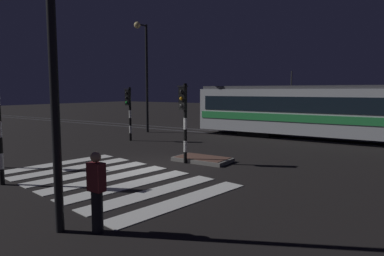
{
  "coord_description": "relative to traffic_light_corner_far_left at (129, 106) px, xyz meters",
  "views": [
    {
      "loc": [
        8.64,
        -9.95,
        2.96
      ],
      "look_at": [
        0.7,
        2.09,
        1.4
      ],
      "focal_mm": 32.47,
      "sensor_mm": 36.0,
      "label": 1
    }
  ],
  "objects": [
    {
      "name": "ground_plane",
      "position": [
        5.62,
        -4.96,
        -2.08
      ],
      "size": [
        120.0,
        120.0,
        0.0
      ],
      "primitive_type": "plane",
      "color": "black"
    },
    {
      "name": "rail_near",
      "position": [
        5.62,
        5.77,
        -2.06
      ],
      "size": [
        80.0,
        0.12,
        0.03
      ],
      "primitive_type": "cube",
      "color": "#59595E",
      "rests_on": "ground"
    },
    {
      "name": "rail_far",
      "position": [
        5.62,
        7.21,
        -2.06
      ],
      "size": [
        80.0,
        0.12,
        0.03
      ],
      "primitive_type": "cube",
      "color": "#59595E",
      "rests_on": "ground"
    },
    {
      "name": "crosswalk_zebra",
      "position": [
        5.62,
        -6.93,
        -2.07
      ],
      "size": [
        8.37,
        5.94,
        0.02
      ],
      "color": "silver",
      "rests_on": "ground"
    },
    {
      "name": "traffic_island",
      "position": [
        6.74,
        -2.7,
        -1.99
      ],
      "size": [
        2.36,
        1.31,
        0.18
      ],
      "color": "slate",
      "rests_on": "ground"
    },
    {
      "name": "traffic_light_corner_far_left",
      "position": [
        0.0,
        0.0,
        0.0
      ],
      "size": [
        0.36,
        0.42,
        3.15
      ],
      "color": "black",
      "rests_on": "ground"
    },
    {
      "name": "traffic_light_median_centre",
      "position": [
        6.33,
        -3.48,
        0.06
      ],
      "size": [
        0.36,
        0.42,
        3.25
      ],
      "color": "black",
      "rests_on": "ground"
    },
    {
      "name": "street_lamp_trackside_left",
      "position": [
        -1.92,
        3.62,
        2.67
      ],
      "size": [
        0.44,
        1.21,
        7.54
      ],
      "color": "black",
      "rests_on": "ground"
    },
    {
      "name": "tram",
      "position": [
        10.02,
        6.49,
        -0.33
      ],
      "size": [
        16.93,
        2.58,
        4.15
      ],
      "color": "silver",
      "rests_on": "ground"
    },
    {
      "name": "pedestrian_waiting_at_kerb",
      "position": [
        8.74,
        -10.13,
        -1.2
      ],
      "size": [
        0.36,
        0.24,
        1.71
      ],
      "color": "black",
      "rests_on": "ground"
    }
  ]
}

